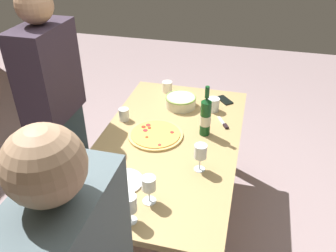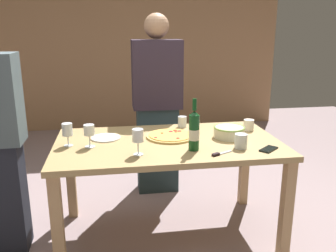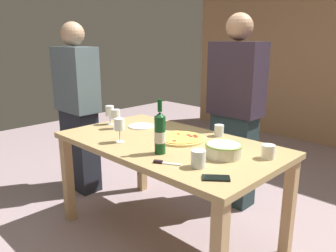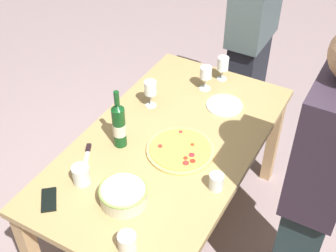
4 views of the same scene
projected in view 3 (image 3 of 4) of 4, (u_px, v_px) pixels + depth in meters
The scene contains 16 objects.
ground_plane at pixel (168, 235), 2.55m from camera, with size 8.00×8.00×0.00m, color gray.
dining_table at pixel (168, 154), 2.39m from camera, with size 1.60×0.90×0.75m.
pizza at pixel (180, 138), 2.40m from camera, with size 0.36×0.36×0.02m.
serving_bowl at pixel (224, 149), 2.05m from camera, with size 0.23×0.23×0.08m.
wine_bottle at pixel (160, 133), 2.09m from camera, with size 0.07×0.07×0.35m.
wine_glass_near_pizza at pixel (119, 126), 2.32m from camera, with size 0.07×0.07×0.17m.
wine_glass_by_bottle at pixel (110, 112), 2.81m from camera, with size 0.07×0.07×0.16m.
wine_glass_far_left at pixel (116, 115), 2.68m from camera, with size 0.07×0.07×0.16m.
cup_amber at pixel (219, 130), 2.49m from camera, with size 0.07×0.07×0.09m, color white.
cup_ceramic at pixel (198, 159), 1.88m from camera, with size 0.09×0.09×0.10m, color white.
cup_spare at pixel (268, 152), 2.02m from camera, with size 0.08×0.08×0.09m, color white.
side_plate at pixel (141, 126), 2.76m from camera, with size 0.22×0.22×0.01m, color white.
cell_phone at pixel (216, 178), 1.73m from camera, with size 0.07×0.14×0.01m, color black.
pizza_knife at pixel (163, 163), 1.94m from camera, with size 0.15×0.10×0.02m.
person_host at pixel (235, 112), 2.88m from camera, with size 0.45×0.24×1.66m.
person_guest_left at pixel (78, 109), 3.17m from camera, with size 0.45×0.24×1.60m.
Camera 3 is at (1.58, -1.61, 1.46)m, focal length 35.69 mm.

